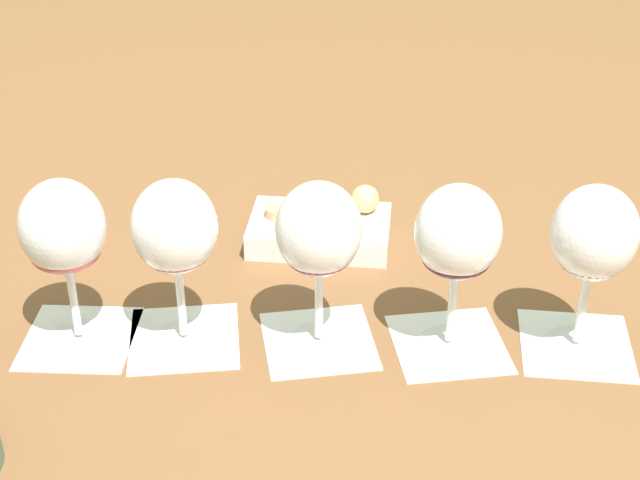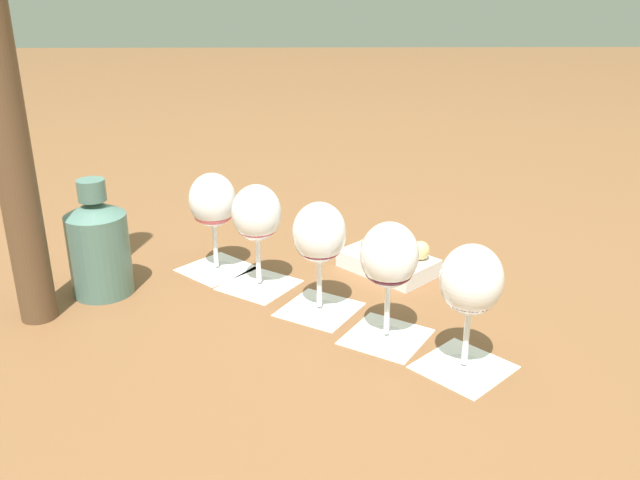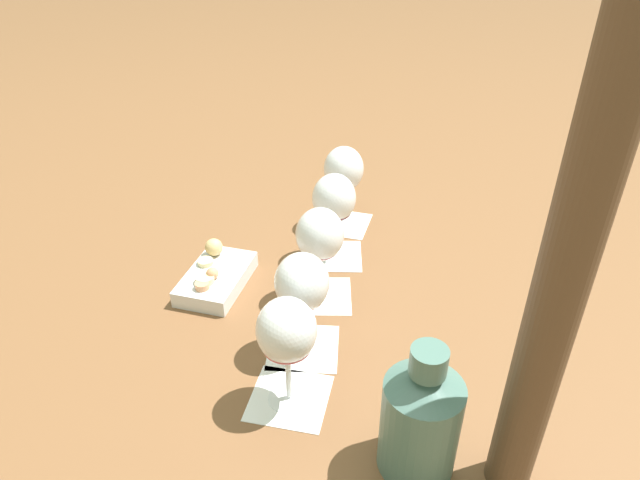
% 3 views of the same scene
% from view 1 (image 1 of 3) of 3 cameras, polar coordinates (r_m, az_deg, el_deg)
% --- Properties ---
extents(ground_plane, '(8.00, 8.00, 0.00)m').
position_cam_1_polar(ground_plane, '(1.01, -0.07, -5.92)').
color(ground_plane, brown).
extents(tasting_card_0, '(0.16, 0.16, 0.00)m').
position_cam_1_polar(tasting_card_0, '(1.05, -13.81, -5.54)').
color(tasting_card_0, white).
rests_on(tasting_card_0, ground_plane).
extents(tasting_card_1, '(0.16, 0.16, 0.00)m').
position_cam_1_polar(tasting_card_1, '(1.03, -7.90, -5.66)').
color(tasting_card_1, white).
rests_on(tasting_card_1, ground_plane).
extents(tasting_card_2, '(0.15, 0.16, 0.00)m').
position_cam_1_polar(tasting_card_2, '(1.02, -0.27, -5.76)').
color(tasting_card_2, white).
rests_on(tasting_card_2, ground_plane).
extents(tasting_card_3, '(0.16, 0.16, 0.00)m').
position_cam_1_polar(tasting_card_3, '(1.02, 7.50, -6.00)').
color(tasting_card_3, white).
rests_on(tasting_card_3, ground_plane).
extents(tasting_card_4, '(0.16, 0.16, 0.00)m').
position_cam_1_polar(tasting_card_4, '(1.04, 14.66, -5.91)').
color(tasting_card_4, white).
rests_on(tasting_card_4, ground_plane).
extents(wine_glass_0, '(0.08, 0.08, 0.18)m').
position_cam_1_polar(wine_glass_0, '(0.98, -14.72, 0.34)').
color(wine_glass_0, white).
rests_on(wine_glass_0, tasting_card_0).
extents(wine_glass_1, '(0.08, 0.08, 0.18)m').
position_cam_1_polar(wine_glass_1, '(0.96, -8.44, 0.34)').
color(wine_glass_1, white).
rests_on(wine_glass_1, tasting_card_1).
extents(wine_glass_2, '(0.08, 0.08, 0.18)m').
position_cam_1_polar(wine_glass_2, '(0.95, -0.29, 0.30)').
color(wine_glass_2, white).
rests_on(wine_glass_2, tasting_card_2).
extents(wine_glass_3, '(0.08, 0.08, 0.18)m').
position_cam_1_polar(wine_glass_3, '(0.95, 8.01, 0.04)').
color(wine_glass_3, white).
rests_on(wine_glass_3, tasting_card_3).
extents(wine_glass_4, '(0.08, 0.08, 0.18)m').
position_cam_1_polar(wine_glass_4, '(0.97, 15.62, -0.01)').
color(wine_glass_4, white).
rests_on(wine_glass_4, tasting_card_4).
extents(snack_dish, '(0.19, 0.19, 0.07)m').
position_cam_1_polar(snack_dish, '(1.17, 0.07, 0.73)').
color(snack_dish, silver).
rests_on(snack_dish, ground_plane).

